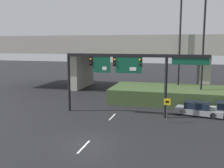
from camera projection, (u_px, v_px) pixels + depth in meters
ground_plane at (88, 142)px, 19.62m from camera, size 160.00×160.00×0.00m
lane_markings at (121, 107)px, 30.13m from camera, size 0.14×26.37×0.01m
signal_gantry at (126, 66)px, 26.24m from camera, size 14.37×0.44×6.28m
speed_limit_sign at (167, 107)px, 24.09m from camera, size 0.60×0.11×2.36m
highway_light_pole_near at (204, 34)px, 30.47m from camera, size 0.70×0.36×15.94m
highway_light_pole_far at (180, 44)px, 34.14m from camera, size 0.70×0.36×13.82m
overpass_bridge at (139, 51)px, 40.92m from camera, size 45.44×9.83×8.46m
grass_embankment at (180, 95)px, 32.69m from camera, size 17.01×7.39×1.81m
parked_sedan_near_right at (198, 109)px, 26.82m from camera, size 4.95×2.70×1.37m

